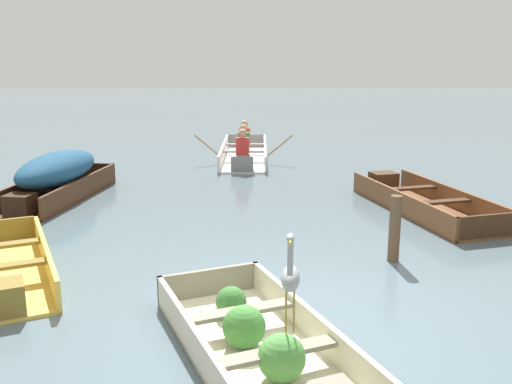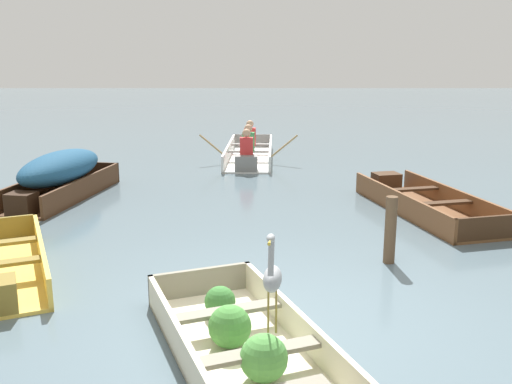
{
  "view_description": "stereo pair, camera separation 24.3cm",
  "coord_description": "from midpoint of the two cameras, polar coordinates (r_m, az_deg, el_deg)",
  "views": [
    {
      "loc": [
        -0.55,
        -5.05,
        2.48
      ],
      "look_at": [
        -0.31,
        3.81,
        0.35
      ],
      "focal_mm": 40.0,
      "sensor_mm": 36.0,
      "label": 1
    },
    {
      "loc": [
        -0.31,
        -5.05,
        2.48
      ],
      "look_at": [
        -0.31,
        3.81,
        0.35
      ],
      "focal_mm": 40.0,
      "sensor_mm": 36.0,
      "label": 2
    }
  ],
  "objects": [
    {
      "name": "ground_plane",
      "position": [
        5.64,
        3.02,
        -12.58
      ],
      "size": [
        80.0,
        80.0,
        0.0
      ],
      "primitive_type": "plane",
      "color": "slate"
    },
    {
      "name": "dinghy_cream_foreground",
      "position": [
        4.87,
        -1.02,
        -15.09
      ],
      "size": [
        1.96,
        2.84,
        0.41
      ],
      "color": "beige",
      "rests_on": "ground"
    },
    {
      "name": "skiff_wooden_brown_near_moored",
      "position": [
        9.77,
        15.4,
        -0.93
      ],
      "size": [
        1.78,
        3.35,
        0.37
      ],
      "color": "brown",
      "rests_on": "ground"
    },
    {
      "name": "skiff_dark_varnish_far_moored",
      "position": [
        10.61,
        -19.9,
        1.76
      ],
      "size": [
        1.41,
        2.99,
        0.83
      ],
      "color": "#4C2D19",
      "rests_on": "ground"
    },
    {
      "name": "rowboat_white_with_crew",
      "position": [
        13.72,
        -1.72,
        3.98
      ],
      "size": [
        2.31,
        3.63,
        0.93
      ],
      "color": "white",
      "rests_on": "ground"
    },
    {
      "name": "heron_on_dinghy",
      "position": [
        4.28,
        1.82,
        -8.41
      ],
      "size": [
        0.18,
        0.46,
        0.84
      ],
      "color": "olive",
      "rests_on": "dinghy_cream_foreground"
    },
    {
      "name": "mooring_post",
      "position": [
        7.14,
        12.75,
        -3.62
      ],
      "size": [
        0.14,
        0.14,
        0.83
      ],
      "primitive_type": "cylinder",
      "color": "brown",
      "rests_on": "ground"
    }
  ]
}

